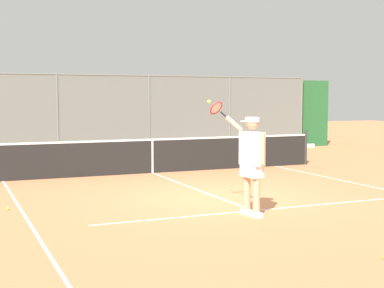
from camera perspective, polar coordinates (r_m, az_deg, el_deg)
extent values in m
plane|color=#C67A4C|center=(11.92, 2.68, -5.46)|extent=(60.00, 60.00, 0.00)
cube|color=white|center=(10.64, 6.18, -6.72)|extent=(6.19, 0.05, 0.01)
cube|color=white|center=(9.89, -16.10, -7.76)|extent=(0.05, 10.35, 0.01)
cube|color=white|center=(13.15, 0.06, -4.47)|extent=(0.05, 5.69, 0.01)
cylinder|color=slate|center=(24.13, 11.03, 3.16)|extent=(0.07, 0.07, 2.94)
cylinder|color=slate|center=(22.41, 3.86, 3.12)|extent=(0.07, 0.07, 2.94)
cylinder|color=slate|center=(21.09, -4.35, 3.01)|extent=(0.07, 0.07, 2.94)
cylinder|color=slate|center=(20.25, -13.44, 2.82)|extent=(0.07, 0.07, 2.94)
cylinder|color=slate|center=(20.61, -8.85, 6.91)|extent=(16.89, 0.05, 0.05)
cube|color=slate|center=(20.60, -8.80, 2.93)|extent=(16.89, 0.02, 2.94)
cube|color=#235B2D|center=(21.23, -9.24, 2.81)|extent=(19.89, 0.90, 2.82)
cube|color=silver|center=(20.52, -8.63, -0.99)|extent=(17.89, 0.18, 0.15)
cylinder|color=#2D2D2D|center=(18.03, 11.43, -0.35)|extent=(0.09, 0.09, 1.07)
cube|color=black|center=(15.72, -4.04, -1.30)|extent=(10.10, 0.02, 0.91)
cube|color=white|center=(15.68, -4.05, 0.44)|extent=(10.10, 0.04, 0.05)
cube|color=white|center=(15.72, -4.04, -1.30)|extent=(0.05, 0.04, 0.91)
cube|color=silver|center=(10.08, 6.52, -7.12)|extent=(0.14, 0.27, 0.09)
cylinder|color=tan|center=(9.99, 6.54, -4.56)|extent=(0.13, 0.13, 0.82)
cube|color=silver|center=(10.29, 5.57, -6.86)|extent=(0.14, 0.27, 0.09)
cylinder|color=tan|center=(10.21, 5.59, -4.35)|extent=(0.13, 0.13, 0.82)
cube|color=white|center=(10.06, 6.08, -2.60)|extent=(0.28, 0.46, 0.26)
cube|color=white|center=(10.01, 6.09, -0.46)|extent=(0.28, 0.53, 0.59)
cylinder|color=tan|center=(9.77, 7.18, -0.46)|extent=(0.08, 0.08, 0.55)
cylinder|color=tan|center=(10.34, 4.32, 2.01)|extent=(0.24, 0.40, 0.30)
sphere|color=tan|center=(9.98, 6.12, 2.11)|extent=(0.23, 0.23, 0.23)
cylinder|color=white|center=(9.98, 6.12, 2.47)|extent=(0.29, 0.29, 0.09)
cube|color=white|center=(10.08, 5.69, 2.31)|extent=(0.22, 0.23, 0.02)
cylinder|color=black|center=(10.49, 3.24, 2.97)|extent=(0.10, 0.17, 0.13)
torus|color=red|center=(10.60, 2.46, 3.67)|extent=(0.34, 0.29, 0.26)
cylinder|color=silver|center=(10.60, 2.46, 3.67)|extent=(0.28, 0.23, 0.21)
sphere|color=#D6E042|center=(10.72, 1.73, 4.32)|extent=(0.07, 0.07, 0.07)
sphere|color=#D6E042|center=(11.15, -18.18, -6.24)|extent=(0.07, 0.07, 0.07)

